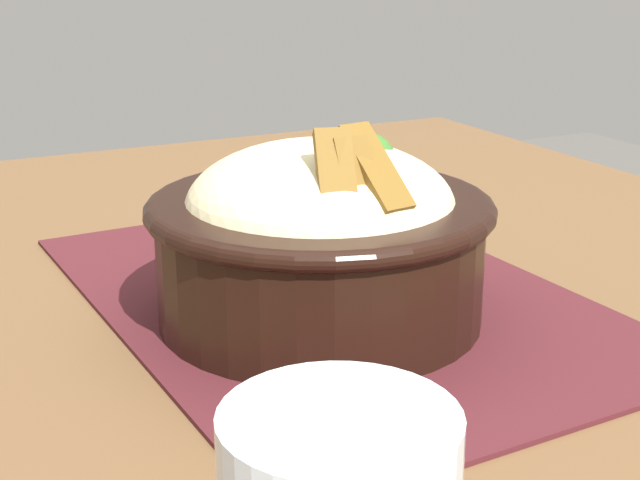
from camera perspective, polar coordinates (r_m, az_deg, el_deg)
table at (r=0.64m, az=1.67°, el=-9.61°), size 1.04×0.84×0.71m
placemat at (r=0.62m, az=0.68°, el=-3.45°), size 0.43×0.30×0.00m
bowl at (r=0.56m, az=0.04°, el=0.42°), size 0.21×0.21×0.13m
fork at (r=0.68m, az=-3.99°, el=-1.19°), size 0.04×0.14×0.00m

